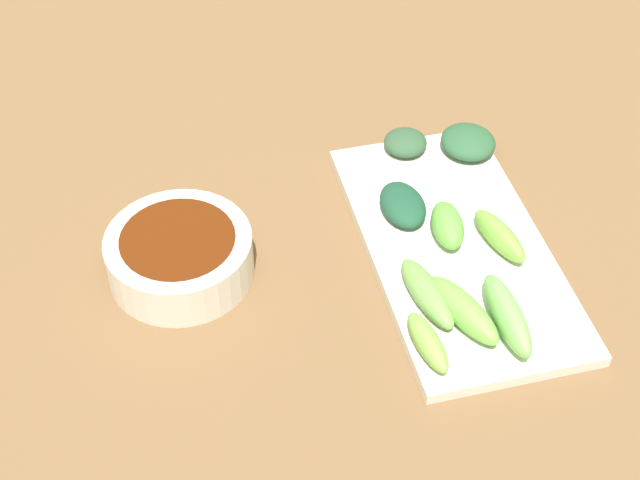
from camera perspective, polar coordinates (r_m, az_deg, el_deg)
tabletop at (r=0.93m, az=2.86°, el=-0.97°), size 2.10×2.10×0.02m
sauce_bowl at (r=0.89m, az=-8.34°, el=-0.83°), size 0.13×0.13×0.05m
serving_plate at (r=0.92m, az=8.05°, el=-0.48°), size 0.16×0.32×0.01m
broccoli_stalk_0 at (r=0.85m, az=6.39°, el=-3.16°), size 0.04×0.09×0.02m
broccoli_stalk_1 at (r=0.84m, az=11.06°, el=-4.41°), size 0.02×0.09×0.03m
broccoli_leafy_2 at (r=1.01m, az=8.78°, el=5.78°), size 0.07×0.07×0.02m
broccoli_stalk_3 at (r=0.91m, az=7.58°, el=0.87°), size 0.04×0.06×0.03m
broccoli_stalk_4 at (r=0.91m, az=10.61°, el=0.24°), size 0.04×0.08×0.03m
broccoli_leafy_5 at (r=1.00m, az=5.09°, el=5.79°), size 0.05×0.05×0.02m
broccoli_stalk_6 at (r=0.82m, az=6.41°, el=-6.05°), size 0.03×0.07×0.02m
broccoli_leafy_7 at (r=0.93m, az=4.94°, el=2.10°), size 0.04×0.07×0.02m
broccoli_stalk_8 at (r=0.84m, az=8.51°, el=-4.13°), size 0.06×0.09×0.03m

